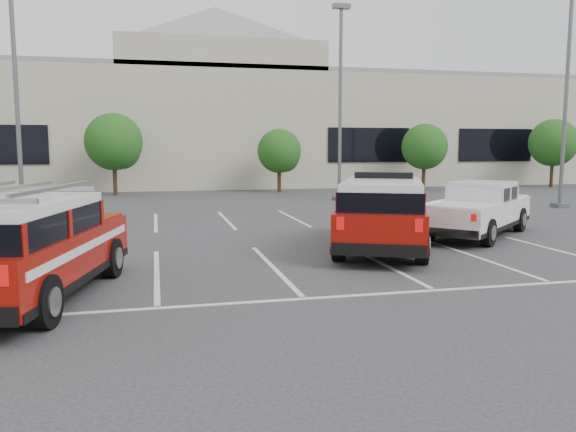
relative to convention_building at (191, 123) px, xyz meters
name	(u,v)px	position (x,y,z in m)	size (l,w,h in m)	color
ground	(273,268)	(-0.18, -31.86, -4.72)	(120.00, 120.00, 0.00)	#2D2D2F
stall_markings	(244,238)	(-0.18, -27.36, -4.71)	(23.00, 15.00, 0.01)	silver
convention_building	(191,123)	(0.00, 0.00, 0.00)	(60.00, 16.99, 13.20)	#BDB6A0
tree_mid_left	(115,144)	(-5.09, -9.82, -1.68)	(3.37, 3.37, 4.85)	#3F2B19
tree_mid_right	(280,153)	(4.91, -9.82, -2.22)	(2.77, 2.77, 3.99)	#3F2B19
tree_right	(425,148)	(14.91, -9.82, -1.95)	(3.07, 3.07, 4.42)	#3F2B19
tree_far_right	(554,144)	(24.91, -9.82, -1.68)	(3.37, 3.37, 4.85)	#3F2B19
light_pole_left	(16,88)	(-8.18, -19.86, 0.47)	(0.90, 0.60, 10.24)	#59595E
light_pole_mid	(340,103)	(6.82, -15.86, 0.47)	(0.90, 0.60, 10.24)	#59595E
light_pole_right	(566,96)	(15.82, -21.86, 0.47)	(0.90, 0.60, 10.24)	#59595E
fire_chief_suv	(382,218)	(3.27, -30.21, -3.85)	(4.51, 6.44, 2.13)	maroon
white_pickup	(477,214)	(7.24, -28.61, -4.03)	(5.52, 5.15, 1.73)	silver
ladder_suv	(26,255)	(-5.21, -33.62, -3.85)	(3.30, 5.83, 2.16)	maroon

